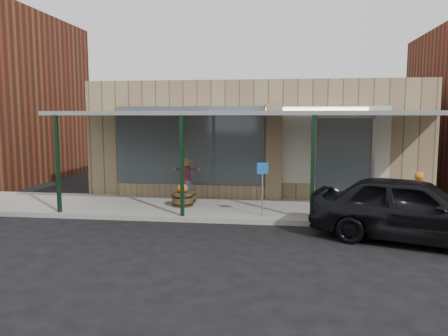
# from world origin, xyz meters

# --- Properties ---
(ground) EXTENTS (120.00, 120.00, 0.00)m
(ground) POSITION_xyz_m (0.00, 0.00, 0.00)
(ground) COLOR black
(ground) RESTS_ON ground
(sidewalk) EXTENTS (40.00, 3.20, 0.15)m
(sidewalk) POSITION_xyz_m (0.00, 3.60, 0.07)
(sidewalk) COLOR gray
(sidewalk) RESTS_ON ground
(storefront) EXTENTS (12.00, 6.25, 4.20)m
(storefront) POSITION_xyz_m (-0.00, 8.16, 2.09)
(storefront) COLOR #8F7E57
(storefront) RESTS_ON ground
(awning) EXTENTS (12.00, 3.00, 3.04)m
(awning) POSITION_xyz_m (0.00, 3.56, 3.01)
(awning) COLOR gray
(awning) RESTS_ON ground
(block_buildings_near) EXTENTS (61.00, 8.00, 8.00)m
(block_buildings_near) POSITION_xyz_m (2.01, 9.20, 3.77)
(block_buildings_near) COLOR brown
(block_buildings_near) RESTS_ON ground
(barrel_scarecrow) EXTENTS (0.89, 0.65, 1.47)m
(barrel_scarecrow) POSITION_xyz_m (-2.10, 4.12, 0.65)
(barrel_scarecrow) COLOR #4D351F
(barrel_scarecrow) RESTS_ON sidewalk
(barrel_pumpkin) EXTENTS (0.77, 0.77, 0.77)m
(barrel_pumpkin) POSITION_xyz_m (-2.10, 3.47, 0.42)
(barrel_pumpkin) COLOR #4D351F
(barrel_pumpkin) RESTS_ON sidewalk
(handicap_sign) EXTENTS (0.31, 0.10, 1.53)m
(handicap_sign) POSITION_xyz_m (0.44, 2.40, 1.13)
(handicap_sign) COLOR gray
(handicap_sign) RESTS_ON sidewalk
(parked_sedan) EXTENTS (4.97, 3.32, 1.59)m
(parked_sedan) POSITION_xyz_m (4.03, 0.85, 0.79)
(parked_sedan) COLOR black
(parked_sedan) RESTS_ON ground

